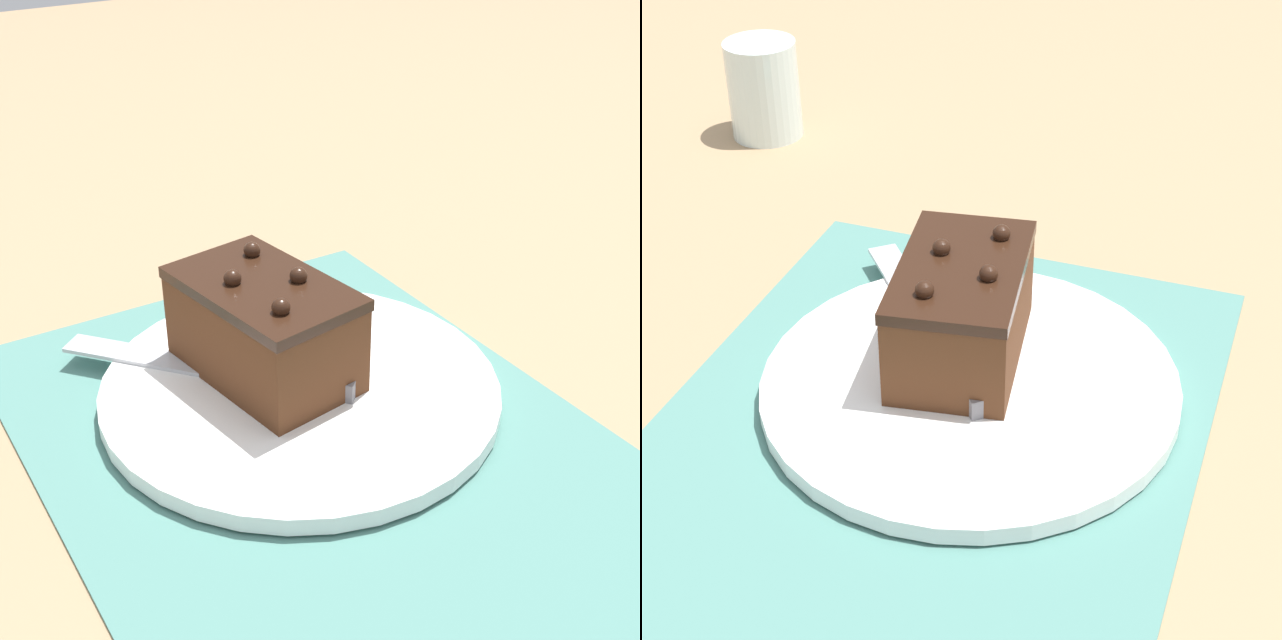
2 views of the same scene
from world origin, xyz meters
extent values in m
plane|color=#9E7F5B|center=(0.00, 0.00, 0.00)|extent=(3.00, 3.00, 0.00)
cube|color=slate|center=(0.00, 0.00, 0.00)|extent=(0.46, 0.34, 0.00)
cylinder|color=white|center=(-0.05, 0.01, 0.01)|extent=(0.27, 0.27, 0.01)
cube|color=#512D19|center=(-0.07, 0.00, 0.05)|extent=(0.14, 0.10, 0.06)
cube|color=black|center=(-0.07, 0.00, 0.08)|extent=(0.14, 0.10, 0.01)
sphere|color=black|center=(-0.11, 0.01, 0.09)|extent=(0.01, 0.01, 0.01)
sphere|color=black|center=(-0.08, -0.02, 0.09)|extent=(0.01, 0.01, 0.01)
sphere|color=black|center=(-0.06, 0.02, 0.09)|extent=(0.01, 0.01, 0.01)
sphere|color=black|center=(-0.03, -0.01, 0.09)|extent=(0.01, 0.01, 0.01)
cube|color=slate|center=(-0.04, 0.01, 0.02)|extent=(0.07, 0.06, 0.01)
cube|color=#B7BABF|center=(-0.12, -0.06, 0.02)|extent=(0.13, 0.11, 0.00)
cylinder|color=silver|center=(-0.37, -0.31, 0.05)|extent=(0.07, 0.07, 0.09)
camera|label=1|loc=(0.39, -0.24, 0.36)|focal=50.00mm
camera|label=2|loc=(0.47, 0.20, 0.45)|focal=60.00mm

